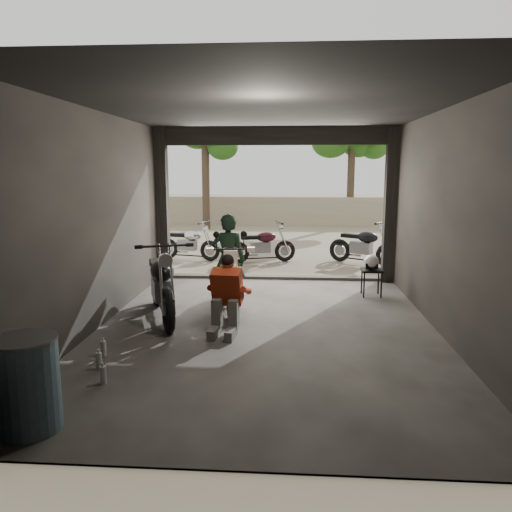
# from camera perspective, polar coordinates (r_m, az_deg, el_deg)

# --- Properties ---
(ground) EXTENTS (80.00, 80.00, 0.00)m
(ground) POSITION_cam_1_polar(r_m,az_deg,el_deg) (7.44, 1.17, -8.55)
(ground) COLOR #7A6D56
(ground) RESTS_ON ground
(garage) EXTENTS (7.00, 7.13, 3.20)m
(garage) POSITION_cam_1_polar(r_m,az_deg,el_deg) (7.68, 1.41, 1.84)
(garage) COLOR #2D2B28
(garage) RESTS_ON ground
(boundary_wall) EXTENTS (18.00, 0.30, 1.20)m
(boundary_wall) POSITION_cam_1_polar(r_m,az_deg,el_deg) (21.12, 3.07, 5.14)
(boundary_wall) COLOR gray
(boundary_wall) RESTS_ON ground
(tree_left) EXTENTS (2.20, 2.20, 5.60)m
(tree_left) POSITION_cam_1_polar(r_m,az_deg,el_deg) (19.90, -5.87, 14.57)
(tree_left) COLOR #382B1E
(tree_left) RESTS_ON ground
(tree_right) EXTENTS (2.20, 2.20, 5.00)m
(tree_right) POSITION_cam_1_polar(r_m,az_deg,el_deg) (21.22, 10.93, 13.00)
(tree_right) COLOR #382B1E
(tree_right) RESTS_ON ground
(main_bike) EXTENTS (1.02, 1.84, 1.16)m
(main_bike) POSITION_cam_1_polar(r_m,az_deg,el_deg) (8.36, -3.13, -2.35)
(main_bike) COLOR beige
(main_bike) RESTS_ON ground
(left_bike) EXTENTS (1.41, 2.05, 1.28)m
(left_bike) POSITION_cam_1_polar(r_m,az_deg,el_deg) (8.01, -10.76, -2.63)
(left_bike) COLOR black
(left_bike) RESTS_ON ground
(outside_bike_a) EXTENTS (1.61, 0.97, 1.02)m
(outside_bike_a) POSITION_cam_1_polar(r_m,az_deg,el_deg) (13.16, -7.70, 1.77)
(outside_bike_a) COLOR black
(outside_bike_a) RESTS_ON ground
(outside_bike_b) EXTENTS (1.64, 1.05, 1.03)m
(outside_bike_b) POSITION_cam_1_polar(r_m,az_deg,el_deg) (12.66, 0.70, 1.56)
(outside_bike_b) COLOR #350C15
(outside_bike_b) RESTS_ON ground
(outside_bike_c) EXTENTS (1.73, 1.49, 1.11)m
(outside_bike_c) POSITION_cam_1_polar(r_m,az_deg,el_deg) (12.65, 12.14, 1.50)
(outside_bike_c) COLOR black
(outside_bike_c) RESTS_ON ground
(rider) EXTENTS (0.61, 0.42, 1.61)m
(rider) POSITION_cam_1_polar(r_m,az_deg,el_deg) (8.65, -3.18, -0.43)
(rider) COLOR black
(rider) RESTS_ON ground
(mechanic) EXTENTS (0.64, 0.82, 1.11)m
(mechanic) POSITION_cam_1_polar(r_m,az_deg,el_deg) (7.12, -3.54, -4.76)
(mechanic) COLOR #B13717
(mechanic) RESTS_ON ground
(stool) EXTENTS (0.38, 0.38, 0.52)m
(stool) POSITION_cam_1_polar(r_m,az_deg,el_deg) (9.51, 13.09, -1.93)
(stool) COLOR black
(stool) RESTS_ON ground
(helmet) EXTENTS (0.30, 0.31, 0.27)m
(helmet) POSITION_cam_1_polar(r_m,az_deg,el_deg) (9.49, 13.03, -0.65)
(helmet) COLOR silver
(helmet) RESTS_ON stool
(oil_drum) EXTENTS (0.69, 0.69, 0.88)m
(oil_drum) POSITION_cam_1_polar(r_m,az_deg,el_deg) (5.05, -24.69, -13.33)
(oil_drum) COLOR #38525F
(oil_drum) RESTS_ON ground
(sign_post) EXTENTS (0.73, 0.08, 2.19)m
(sign_post) POSITION_cam_1_polar(r_m,az_deg,el_deg) (10.83, 18.07, 4.68)
(sign_post) COLOR black
(sign_post) RESTS_ON ground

